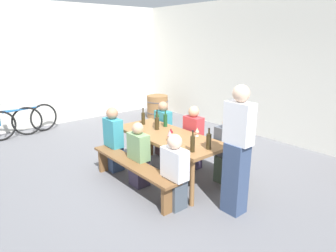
{
  "coord_description": "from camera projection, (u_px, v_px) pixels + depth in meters",
  "views": [
    {
      "loc": [
        3.66,
        -3.07,
        2.31
      ],
      "look_at": [
        0.0,
        0.0,
        0.9
      ],
      "focal_mm": 32.2,
      "sensor_mm": 36.0,
      "label": 1
    }
  ],
  "objects": [
    {
      "name": "tasting_table",
      "position": [
        168.0,
        139.0,
        5.04
      ],
      "size": [
        2.07,
        0.84,
        0.75
      ],
      "color": "olive",
      "rests_on": "ground"
    },
    {
      "name": "ground_plane",
      "position": [
        168.0,
        176.0,
        5.23
      ],
      "size": [
        24.0,
        24.0,
        0.0
      ],
      "primitive_type": "plane",
      "color": "slate"
    },
    {
      "name": "wine_bottle_2",
      "position": [
        209.0,
        141.0,
        4.34
      ],
      "size": [
        0.07,
        0.07,
        0.32
      ],
      "color": "#332814",
      "rests_on": "tasting_table"
    },
    {
      "name": "wine_glass_1",
      "position": [
        171.0,
        131.0,
        4.81
      ],
      "size": [
        0.08,
        0.08,
        0.17
      ],
      "color": "silver",
      "rests_on": "tasting_table"
    },
    {
      "name": "seated_guest_far_1",
      "position": [
        193.0,
        139.0,
        5.41
      ],
      "size": [
        0.35,
        0.24,
        1.16
      ],
      "rotation": [
        0.0,
        0.0,
        -1.57
      ],
      "color": "#392F4F",
      "rests_on": "ground"
    },
    {
      "name": "bench_near",
      "position": [
        133.0,
        168.0,
        4.69
      ],
      "size": [
        1.97,
        0.3,
        0.45
      ],
      "color": "brown",
      "rests_on": "ground"
    },
    {
      "name": "seated_guest_near_1",
      "position": [
        139.0,
        156.0,
        4.77
      ],
      "size": [
        0.36,
        0.24,
        1.05
      ],
      "rotation": [
        0.0,
        0.0,
        1.57
      ],
      "color": "#392F46",
      "rests_on": "ground"
    },
    {
      "name": "wine_bottle_4",
      "position": [
        157.0,
        123.0,
        5.26
      ],
      "size": [
        0.08,
        0.08,
        0.33
      ],
      "color": "#332814",
      "rests_on": "tasting_table"
    },
    {
      "name": "wine_glass_0",
      "position": [
        170.0,
        133.0,
        4.65
      ],
      "size": [
        0.08,
        0.08,
        0.19
      ],
      "color": "silver",
      "rests_on": "tasting_table"
    },
    {
      "name": "parked_bicycle_1",
      "position": [
        23.0,
        121.0,
        7.25
      ],
      "size": [
        0.33,
        1.72,
        0.9
      ],
      "rotation": [
        0.0,
        0.0,
        1.72
      ],
      "color": "black",
      "rests_on": "ground"
    },
    {
      "name": "wine_bottle_1",
      "position": [
        165.0,
        120.0,
        5.44
      ],
      "size": [
        0.07,
        0.07,
        0.31
      ],
      "color": "#194723",
      "rests_on": "tasting_table"
    },
    {
      "name": "seated_guest_near_0",
      "position": [
        114.0,
        141.0,
        5.33
      ],
      "size": [
        0.37,
        0.24,
        1.15
      ],
      "rotation": [
        0.0,
        0.0,
        1.57
      ],
      "color": "#324568",
      "rests_on": "ground"
    },
    {
      "name": "seated_guest_far_0",
      "position": [
        163.0,
        130.0,
        6.04
      ],
      "size": [
        0.33,
        0.24,
        1.1
      ],
      "rotation": [
        0.0,
        0.0,
        -1.57
      ],
      "color": "#483236",
      "rests_on": "ground"
    },
    {
      "name": "wine_bottle_0",
      "position": [
        157.0,
        120.0,
        5.46
      ],
      "size": [
        0.08,
        0.08,
        0.31
      ],
      "color": "#194723",
      "rests_on": "tasting_table"
    },
    {
      "name": "wine_barrel",
      "position": [
        157.0,
        106.0,
        8.96
      ],
      "size": [
        0.65,
        0.65,
        0.66
      ],
      "color": "olive",
      "rests_on": "ground"
    },
    {
      "name": "parked_bicycle_0",
      "position": [
        3.0,
        123.0,
        7.07
      ],
      "size": [
        0.38,
        1.69,
        0.9
      ],
      "rotation": [
        0.0,
        0.0,
        1.38
      ],
      "color": "black",
      "rests_on": "ground"
    },
    {
      "name": "wine_bottle_3",
      "position": [
        143.0,
        118.0,
        5.58
      ],
      "size": [
        0.07,
        0.07,
        0.31
      ],
      "color": "#332814",
      "rests_on": "tasting_table"
    },
    {
      "name": "standing_host",
      "position": [
        237.0,
        153.0,
        3.93
      ],
      "size": [
        0.37,
        0.24,
        1.76
      ],
      "rotation": [
        0.0,
        0.0,
        3.14
      ],
      "color": "#354668",
      "rests_on": "ground"
    },
    {
      "name": "wine_glass_3",
      "position": [
        156.0,
        118.0,
        5.61
      ],
      "size": [
        0.07,
        0.07,
        0.16
      ],
      "color": "silver",
      "rests_on": "tasting_table"
    },
    {
      "name": "bench_far",
      "position": [
        198.0,
        147.0,
        5.57
      ],
      "size": [
        1.97,
        0.3,
        0.45
      ],
      "color": "brown",
      "rests_on": "ground"
    },
    {
      "name": "back_wall",
      "position": [
        278.0,
        70.0,
        6.76
      ],
      "size": [
        14.0,
        0.2,
        3.2
      ],
      "primitive_type": "cube",
      "color": "silver",
      "rests_on": "ground"
    },
    {
      "name": "seated_guest_near_2",
      "position": [
        175.0,
        174.0,
        4.13
      ],
      "size": [
        0.39,
        0.24,
        1.08
      ],
      "rotation": [
        0.0,
        0.0,
        1.57
      ],
      "color": "#46505B",
      "rests_on": "ground"
    },
    {
      "name": "seated_guest_far_2",
      "position": [
        226.0,
        153.0,
        4.86
      ],
      "size": [
        0.4,
        0.24,
        1.11
      ],
      "rotation": [
        0.0,
        0.0,
        -1.57
      ],
      "color": "#475744",
      "rests_on": "ground"
    },
    {
      "name": "side_wall",
      "position": [
        59.0,
        65.0,
        8.14
      ],
      "size": [
        0.2,
        6.83,
        3.2
      ],
      "primitive_type": "cube",
      "color": "silver",
      "rests_on": "ground"
    },
    {
      "name": "wine_glass_2",
      "position": [
        197.0,
        130.0,
        4.91
      ],
      "size": [
        0.07,
        0.07,
        0.14
      ],
      "color": "silver",
      "rests_on": "tasting_table"
    },
    {
      "name": "wine_bottle_5",
      "position": [
        193.0,
        144.0,
        4.24
      ],
      "size": [
        0.07,
        0.07,
        0.32
      ],
      "color": "#332814",
      "rests_on": "tasting_table"
    }
  ]
}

